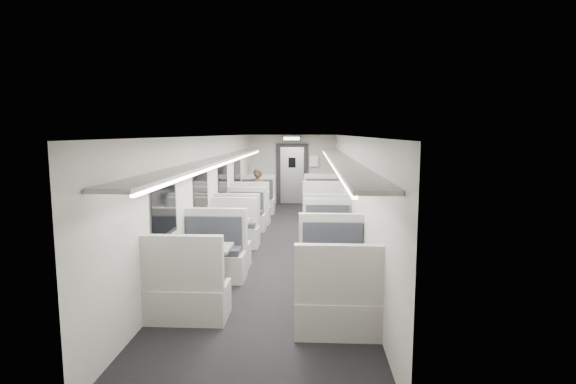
# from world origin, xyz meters

# --- Properties ---
(room) EXTENTS (3.24, 12.24, 2.64)m
(room) POSITION_xyz_m (0.00, 0.00, 1.20)
(room) COLOR black
(room) RESTS_ON ground
(booth_left_a) EXTENTS (1.08, 2.18, 1.17)m
(booth_left_a) POSITION_xyz_m (-1.00, 3.25, 0.39)
(booth_left_a) COLOR #B2ADA7
(booth_left_a) RESTS_ON room
(booth_left_b) EXTENTS (1.00, 2.03, 1.08)m
(booth_left_b) POSITION_xyz_m (-1.00, 0.86, 0.36)
(booth_left_b) COLOR #B2ADA7
(booth_left_b) RESTS_ON room
(booth_left_c) EXTENTS (1.05, 2.13, 1.14)m
(booth_left_c) POSITION_xyz_m (-1.00, -0.82, 0.38)
(booth_left_c) COLOR #B2ADA7
(booth_left_c) RESTS_ON room
(booth_left_d) EXTENTS (1.09, 2.22, 1.19)m
(booth_left_d) POSITION_xyz_m (-1.00, -3.09, 0.40)
(booth_left_d) COLOR #B2ADA7
(booth_left_d) RESTS_ON room
(booth_right_a) EXTENTS (1.12, 2.27, 1.22)m
(booth_right_a) POSITION_xyz_m (1.00, 3.09, 0.41)
(booth_right_a) COLOR #B2ADA7
(booth_right_a) RESTS_ON room
(booth_right_b) EXTENTS (1.02, 2.06, 1.10)m
(booth_right_b) POSITION_xyz_m (1.00, 1.39, 0.37)
(booth_right_b) COLOR #B2ADA7
(booth_right_b) RESTS_ON room
(booth_right_c) EXTENTS (1.02, 2.06, 1.10)m
(booth_right_c) POSITION_xyz_m (1.00, -1.22, 0.37)
(booth_right_c) COLOR #B2ADA7
(booth_right_c) RESTS_ON room
(booth_right_d) EXTENTS (1.08, 2.20, 1.17)m
(booth_right_d) POSITION_xyz_m (1.00, -3.43, 0.39)
(booth_right_d) COLOR #B2ADA7
(booth_right_d) RESTS_ON room
(passenger) EXTENTS (0.62, 0.52, 1.46)m
(passenger) POSITION_xyz_m (-0.87, 3.07, 0.73)
(passenger) COLOR black
(passenger) RESTS_ON room
(window_a) EXTENTS (0.02, 1.18, 0.84)m
(window_a) POSITION_xyz_m (-1.49, 3.40, 1.35)
(window_a) COLOR black
(window_a) RESTS_ON room
(window_b) EXTENTS (0.02, 1.18, 0.84)m
(window_b) POSITION_xyz_m (-1.49, 1.20, 1.35)
(window_b) COLOR black
(window_b) RESTS_ON room
(window_c) EXTENTS (0.02, 1.18, 0.84)m
(window_c) POSITION_xyz_m (-1.49, -1.00, 1.35)
(window_c) COLOR black
(window_c) RESTS_ON room
(window_d) EXTENTS (0.02, 1.18, 0.84)m
(window_d) POSITION_xyz_m (-1.49, -3.20, 1.35)
(window_d) COLOR black
(window_d) RESTS_ON room
(luggage_rack_left) EXTENTS (0.46, 10.40, 0.09)m
(luggage_rack_left) POSITION_xyz_m (-1.24, -0.30, 1.92)
(luggage_rack_left) COLOR #B2ADA7
(luggage_rack_left) RESTS_ON room
(luggage_rack_right) EXTENTS (0.46, 10.40, 0.09)m
(luggage_rack_right) POSITION_xyz_m (1.24, -0.30, 1.92)
(luggage_rack_right) COLOR #B2ADA7
(luggage_rack_right) RESTS_ON room
(vestibule_door) EXTENTS (1.10, 0.13, 2.10)m
(vestibule_door) POSITION_xyz_m (0.00, 5.93, 1.04)
(vestibule_door) COLOR black
(vestibule_door) RESTS_ON room
(exit_sign) EXTENTS (0.62, 0.12, 0.16)m
(exit_sign) POSITION_xyz_m (0.00, 5.44, 2.28)
(exit_sign) COLOR black
(exit_sign) RESTS_ON room
(wall_notice) EXTENTS (0.32, 0.02, 0.40)m
(wall_notice) POSITION_xyz_m (0.75, 5.92, 1.50)
(wall_notice) COLOR white
(wall_notice) RESTS_ON room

